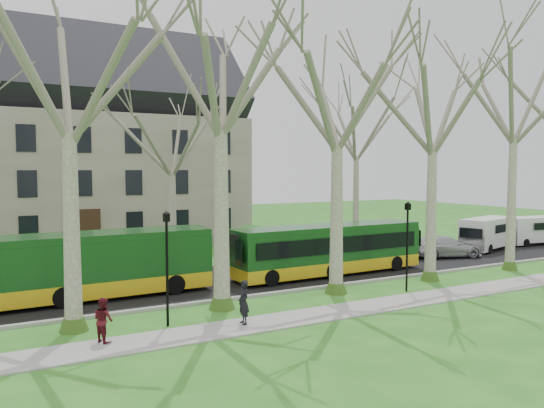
# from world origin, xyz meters

# --- Properties ---
(ground) EXTENTS (120.00, 120.00, 0.00)m
(ground) POSITION_xyz_m (0.00, 0.00, 0.00)
(ground) COLOR #2A691E
(ground) RESTS_ON ground
(sidewalk) EXTENTS (70.00, 2.00, 0.06)m
(sidewalk) POSITION_xyz_m (0.00, -2.50, 0.03)
(sidewalk) COLOR gray
(sidewalk) RESTS_ON ground
(road) EXTENTS (80.00, 8.00, 0.06)m
(road) POSITION_xyz_m (0.00, 5.50, 0.03)
(road) COLOR black
(road) RESTS_ON ground
(curb) EXTENTS (80.00, 0.25, 0.14)m
(curb) POSITION_xyz_m (0.00, 1.50, 0.07)
(curb) COLOR #A5A39E
(curb) RESTS_ON ground
(building) EXTENTS (26.50, 12.20, 16.00)m
(building) POSITION_xyz_m (-6.00, 24.00, 8.07)
(building) COLOR gray
(building) RESTS_ON ground
(tree_row_verge) EXTENTS (49.00, 7.00, 14.00)m
(tree_row_verge) POSITION_xyz_m (0.00, 0.30, 7.00)
(tree_row_verge) COLOR gray
(tree_row_verge) RESTS_ON ground
(tree_row_far) EXTENTS (33.00, 7.00, 12.00)m
(tree_row_far) POSITION_xyz_m (-1.33, 11.00, 6.00)
(tree_row_far) COLOR gray
(tree_row_far) RESTS_ON ground
(lamp_row) EXTENTS (36.22, 0.22, 4.30)m
(lamp_row) POSITION_xyz_m (-0.00, -1.00, 2.57)
(lamp_row) COLOR black
(lamp_row) RESTS_ON ground
(hedges) EXTENTS (30.60, 8.60, 2.00)m
(hedges) POSITION_xyz_m (-4.67, 14.00, 1.00)
(hedges) COLOR #1B5518
(hedges) RESTS_ON ground
(bus_lead) EXTENTS (12.50, 2.94, 3.11)m
(bus_lead) POSITION_xyz_m (-8.58, 4.67, 1.61)
(bus_lead) COLOR #134417
(bus_lead) RESTS_ON road
(bus_follow) EXTENTS (11.54, 2.67, 2.87)m
(bus_follow) POSITION_xyz_m (4.94, 4.12, 1.50)
(bus_follow) COLOR #134417
(bus_follow) RESTS_ON road
(sedan) EXTENTS (5.28, 3.32, 1.43)m
(sedan) POSITION_xyz_m (15.12, 5.18, 0.77)
(sedan) COLOR #B3B3B8
(sedan) RESTS_ON road
(van_a) EXTENTS (5.69, 3.31, 2.34)m
(van_a) POSITION_xyz_m (20.34, 6.02, 1.23)
(van_a) COLOR silver
(van_a) RESTS_ON road
(van_b) EXTENTS (5.19, 2.52, 2.17)m
(van_b) POSITION_xyz_m (25.78, 6.18, 1.15)
(van_b) COLOR silver
(van_b) RESTS_ON road
(pedestrian_a) EXTENTS (0.43, 0.63, 1.68)m
(pedestrian_a) POSITION_xyz_m (-3.42, -2.29, 0.90)
(pedestrian_a) COLOR black
(pedestrian_a) RESTS_ON sidewalk
(pedestrian_b) EXTENTS (0.83, 0.91, 1.53)m
(pedestrian_b) POSITION_xyz_m (-8.54, -1.91, 0.82)
(pedestrian_b) COLOR #4F1218
(pedestrian_b) RESTS_ON sidewalk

